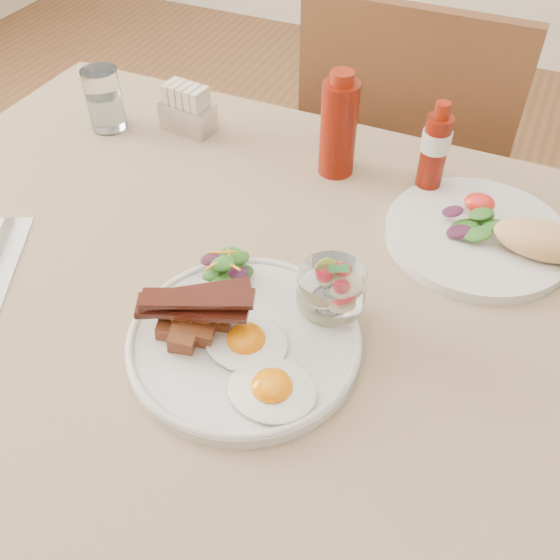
# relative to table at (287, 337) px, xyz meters

# --- Properties ---
(table) EXTENTS (1.33, 0.88, 0.75)m
(table) POSITION_rel_table_xyz_m (0.00, 0.00, 0.00)
(table) COLOR brown
(table) RESTS_ON ground
(chair_far) EXTENTS (0.42, 0.42, 0.93)m
(chair_far) POSITION_rel_table_xyz_m (0.00, 0.66, -0.14)
(chair_far) COLOR brown
(chair_far) RESTS_ON ground
(main_plate) EXTENTS (0.28, 0.28, 0.02)m
(main_plate) POSITION_rel_table_xyz_m (-0.01, -0.10, 0.10)
(main_plate) COLOR silver
(main_plate) RESTS_ON table
(fried_eggs) EXTENTS (0.16, 0.14, 0.03)m
(fried_eggs) POSITION_rel_table_xyz_m (0.02, -0.14, 0.11)
(fried_eggs) COLOR silver
(fried_eggs) RESTS_ON main_plate
(bacon_potato_pile) EXTENTS (0.14, 0.10, 0.06)m
(bacon_potato_pile) POSITION_rel_table_xyz_m (-0.07, -0.12, 0.13)
(bacon_potato_pile) COLOR brown
(bacon_potato_pile) RESTS_ON main_plate
(side_salad) EXTENTS (0.07, 0.06, 0.04)m
(side_salad) POSITION_rel_table_xyz_m (-0.08, -0.02, 0.12)
(side_salad) COLOR #194E14
(side_salad) RESTS_ON main_plate
(fruit_cup) EXTENTS (0.08, 0.08, 0.08)m
(fruit_cup) POSITION_rel_table_xyz_m (0.07, -0.03, 0.15)
(fruit_cup) COLOR white
(fruit_cup) RESTS_ON main_plate
(second_plate) EXTENTS (0.28, 0.26, 0.07)m
(second_plate) POSITION_rel_table_xyz_m (0.22, 0.21, 0.11)
(second_plate) COLOR silver
(second_plate) RESTS_ON table
(ketchup_bottle) EXTENTS (0.07, 0.07, 0.17)m
(ketchup_bottle) POSITION_rel_table_xyz_m (-0.04, 0.29, 0.17)
(ketchup_bottle) COLOR #610F05
(ketchup_bottle) RESTS_ON table
(hot_sauce_bottle) EXTENTS (0.06, 0.06, 0.15)m
(hot_sauce_bottle) POSITION_rel_table_xyz_m (0.11, 0.29, 0.16)
(hot_sauce_bottle) COLOR #610F05
(hot_sauce_bottle) RESTS_ON table
(sugar_caddy) EXTENTS (0.10, 0.06, 0.08)m
(sugar_caddy) POSITION_rel_table_xyz_m (-0.32, 0.30, 0.13)
(sugar_caddy) COLOR silver
(sugar_caddy) RESTS_ON table
(water_glass) EXTENTS (0.06, 0.06, 0.11)m
(water_glass) POSITION_rel_table_xyz_m (-0.45, 0.25, 0.14)
(water_glass) COLOR white
(water_glass) RESTS_ON table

